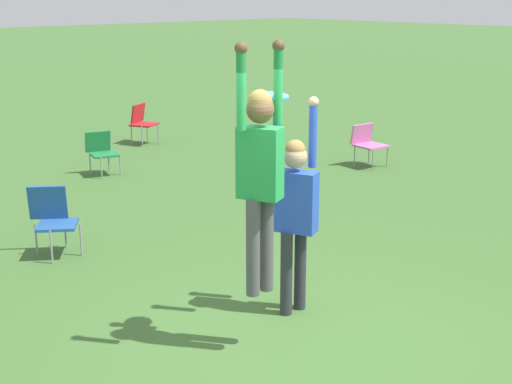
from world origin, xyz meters
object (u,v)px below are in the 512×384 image
object	(u,v)px
person_defending	(294,203)
camping_chair_2	(142,120)
camping_chair_1	(368,141)
camping_chair_4	(102,150)
frisbee	(274,96)
camping_chair_3	(53,215)
person_jumping	(260,164)

from	to	relation	value
person_defending	camping_chair_2	world-z (taller)	person_defending
camping_chair_1	camping_chair_4	distance (m)	4.82
frisbee	camping_chair_2	world-z (taller)	frisbee
frisbee	camping_chair_1	size ratio (longest dim) A/B	0.33
frisbee	camping_chair_3	distance (m)	3.86
camping_chair_2	person_defending	bearing A→B (deg)	39.75
person_defending	camping_chair_1	bearing A→B (deg)	98.44
frisbee	camping_chair_3	bearing A→B (deg)	97.53
person_jumping	camping_chair_1	distance (m)	7.44
camping_chair_1	camping_chair_2	size ratio (longest dim) A/B	0.92
camping_chair_1	camping_chair_4	xyz separation A→B (m)	(-3.94, 2.77, -0.01)
person_jumping	camping_chair_4	size ratio (longest dim) A/B	2.89
person_jumping	camping_chair_4	bearing A→B (deg)	-43.29
person_defending	camping_chair_1	size ratio (longest dim) A/B	2.80
person_defending	camping_chair_1	xyz separation A→B (m)	(5.49, 3.47, -0.69)
camping_chair_3	camping_chair_4	size ratio (longest dim) A/B	1.12
person_jumping	person_defending	xyz separation A→B (m)	(0.78, 0.34, -0.57)
person_jumping	camping_chair_2	bearing A→B (deg)	-51.36
camping_chair_2	camping_chair_3	xyz separation A→B (m)	(-4.54, -4.84, -0.01)
person_defending	camping_chair_2	bearing A→B (deg)	132.12
frisbee	camping_chair_2	size ratio (longest dim) A/B	0.31
person_defending	frisbee	xyz separation A→B (m)	(-0.53, -0.25, 1.12)
person_defending	person_jumping	bearing A→B (deg)	-90.00
person_defending	camping_chair_4	xyz separation A→B (m)	(1.55, 6.24, -0.70)
person_jumping	frisbee	size ratio (longest dim) A/B	8.54
person_jumping	camping_chair_3	bearing A→B (deg)	-20.60
person_jumping	camping_chair_2	world-z (taller)	person_jumping
person_jumping	person_defending	world-z (taller)	person_jumping
camping_chair_2	camping_chair_4	size ratio (longest dim) A/B	1.10
frisbee	camping_chair_4	size ratio (longest dim) A/B	0.34
person_defending	camping_chair_3	xyz separation A→B (m)	(-0.97, 3.15, -0.66)
camping_chair_1	camping_chair_4	bearing A→B (deg)	-28.84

